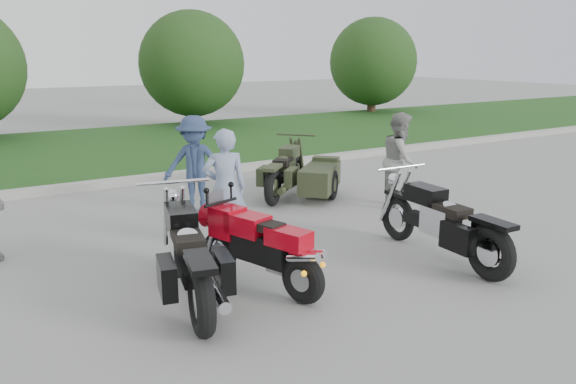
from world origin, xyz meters
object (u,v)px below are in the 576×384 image
cruiser_sidecar (305,176)px  person_denim (195,165)px  cruiser_right (446,226)px  person_stripe (225,188)px  cruiser_left (189,260)px  sportbike_red (261,246)px  person_grey (400,160)px

cruiser_sidecar → person_denim: person_denim is taller
cruiser_right → person_denim: person_denim is taller
cruiser_right → person_stripe: 2.95m
cruiser_left → cruiser_sidecar: size_ratio=1.21×
cruiser_left → person_stripe: (1.11, 1.46, 0.33)m
sportbike_red → cruiser_left: size_ratio=0.73×
cruiser_left → person_grey: 4.93m
person_denim → person_stripe: bearing=-66.9°
person_stripe → person_denim: (0.29, 1.78, -0.01)m
cruiser_sidecar → person_grey: bearing=-3.1°
cruiser_left → person_stripe: person_stripe is taller
cruiser_left → person_denim: (1.40, 3.25, 0.32)m
person_denim → cruiser_left: bearing=-81.1°
cruiser_left → person_stripe: bearing=65.3°
cruiser_right → cruiser_sidecar: size_ratio=1.17×
cruiser_right → person_stripe: size_ratio=1.44×
sportbike_red → cruiser_sidecar: size_ratio=0.88×
sportbike_red → person_grey: 4.21m
person_stripe → person_denim: 1.81m
cruiser_right → cruiser_sidecar: bearing=89.3°
sportbike_red → person_grey: bearing=7.8°
person_grey → person_denim: size_ratio=1.01×
cruiser_left → cruiser_sidecar: cruiser_left is taller
cruiser_left → person_denim: size_ratio=1.51×
sportbike_red → person_stripe: 1.61m
sportbike_red → cruiser_right: (2.44, -0.45, -0.05)m
cruiser_sidecar → cruiser_left: bearing=-91.7°
cruiser_sidecar → person_denim: 2.11m
sportbike_red → person_denim: 3.40m
person_stripe → person_grey: person_stripe is taller
cruiser_right → person_denim: (-1.85, 3.78, 0.35)m
cruiser_left → person_grey: size_ratio=1.50×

